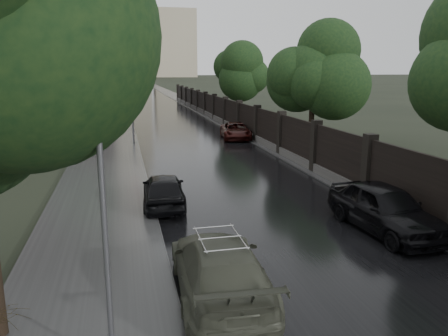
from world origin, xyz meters
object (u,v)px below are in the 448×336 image
tree_right_c (241,72)px  lamp_post (105,230)px  tree_left_far (79,69)px  car_right_near (385,208)px  traffic_light (132,112)px  car_right_far (236,131)px  volga_sedan (220,269)px  hatchback_left (164,190)px  tree_right_b (313,73)px

tree_right_c → lamp_post: 40.67m
tree_left_far → lamp_post: (2.60, -28.50, -2.57)m
car_right_near → tree_right_c: bearing=78.5°
traffic_light → car_right_far: traffic_light is taller
volga_sedan → car_right_far: 23.83m
traffic_light → car_right_near: size_ratio=0.86×
lamp_post → volga_sedan: 3.76m
lamp_post → volga_sedan: (2.39, 2.14, -1.95)m
car_right_near → car_right_far: bearing=85.2°
hatchback_left → tree_right_c: bearing=-107.4°
lamp_post → car_right_far: size_ratio=1.14×
tree_left_far → car_right_far: tree_left_far is taller
lamp_post → volga_sedan: bearing=41.9°
hatchback_left → volga_sedan: bearing=98.2°
volga_sedan → car_right_far: volga_sedan is taller
lamp_post → car_right_near: bearing=30.7°
tree_right_c → lamp_post: bearing=-108.5°
lamp_post → car_right_near: lamp_post is taller
tree_right_b → volga_sedan: size_ratio=1.41×
tree_right_b → traffic_light: size_ratio=1.75×
tree_right_b → tree_right_c: (0.00, 18.00, 0.00)m
tree_right_b → lamp_post: tree_right_b is taller
hatchback_left → car_right_near: car_right_near is taller
tree_right_c → traffic_light: (-11.80, -15.01, -2.55)m
volga_sedan → hatchback_left: bearing=-82.4°
car_right_near → car_right_far: 20.01m
traffic_light → volga_sedan: bearing=-86.5°
volga_sedan → car_right_near: car_right_near is taller
tree_right_c → car_right_far: (-4.10, -13.40, -4.33)m
tree_right_c → traffic_light: bearing=-128.2°
tree_right_b → volga_sedan: 21.57m
traffic_light → volga_sedan: size_ratio=0.81×
tree_left_far → traffic_light: tree_left_far is taller
traffic_light → car_right_near: 19.93m
hatchback_left → car_right_far: 17.20m
hatchback_left → car_right_far: (7.00, 15.71, -0.05)m
tree_left_far → car_right_near: (11.16, -23.42, -4.45)m
tree_right_c → hatchback_left: (-11.10, -29.11, -4.28)m
volga_sedan → tree_left_far: bearing=-76.3°
tree_left_far → car_right_far: bearing=-16.6°
lamp_post → car_right_far: lamp_post is taller
volga_sedan → car_right_far: (6.41, 22.95, -0.10)m
car_right_near → car_right_far: car_right_near is taller
traffic_light → hatchback_left: 14.23m
tree_left_far → car_right_near: size_ratio=1.58×
lamp_post → volga_sedan: size_ratio=1.03×
volga_sedan → tree_right_c: bearing=-103.2°
traffic_light → hatchback_left: size_ratio=1.02×
tree_left_far → hatchback_left: 20.14m
lamp_post → tree_right_c: bearing=71.5°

